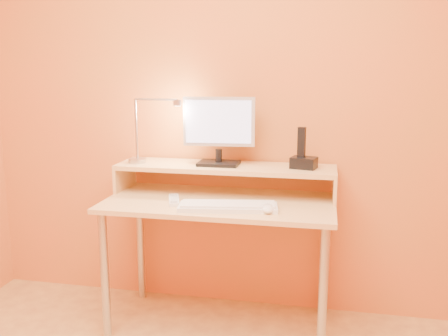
% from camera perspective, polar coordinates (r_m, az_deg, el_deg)
% --- Properties ---
extents(wall_back, '(3.00, 0.04, 2.50)m').
position_cam_1_polar(wall_back, '(2.80, 0.85, 8.43)').
color(wall_back, orange).
rests_on(wall_back, floor).
extents(desk_leg_fl, '(0.04, 0.04, 0.69)m').
position_cam_1_polar(desk_leg_fl, '(2.65, -13.70, -12.25)').
color(desk_leg_fl, '#B6B6BC').
rests_on(desk_leg_fl, floor).
extents(desk_leg_fr, '(0.04, 0.04, 0.69)m').
position_cam_1_polar(desk_leg_fr, '(2.42, 11.43, -14.51)').
color(desk_leg_fr, '#B6B6BC').
rests_on(desk_leg_fr, floor).
extents(desk_leg_bl, '(0.04, 0.04, 0.69)m').
position_cam_1_polar(desk_leg_bl, '(3.07, -9.70, -8.70)').
color(desk_leg_bl, '#B6B6BC').
rests_on(desk_leg_bl, floor).
extents(desk_leg_br, '(0.04, 0.04, 0.69)m').
position_cam_1_polar(desk_leg_br, '(2.88, 11.52, -10.19)').
color(desk_leg_br, '#B6B6BC').
rests_on(desk_leg_br, floor).
extents(desk_lower, '(1.20, 0.60, 0.02)m').
position_cam_1_polar(desk_lower, '(2.58, -0.53, -4.06)').
color(desk_lower, '#E9B983').
rests_on(desk_lower, floor).
extents(shelf_riser_left, '(0.02, 0.30, 0.14)m').
position_cam_1_polar(shelf_riser_left, '(2.88, -11.47, -1.02)').
color(shelf_riser_left, '#E9B983').
rests_on(shelf_riser_left, desk_lower).
extents(shelf_riser_right, '(0.02, 0.30, 0.14)m').
position_cam_1_polar(shelf_riser_right, '(2.65, 12.77, -2.13)').
color(shelf_riser_right, '#E9B983').
rests_on(shelf_riser_right, desk_lower).
extents(desk_shelf, '(1.20, 0.30, 0.02)m').
position_cam_1_polar(desk_shelf, '(2.69, 0.14, 0.07)').
color(desk_shelf, '#E9B983').
rests_on(desk_shelf, desk_lower).
extents(monitor_foot, '(0.22, 0.16, 0.02)m').
position_cam_1_polar(monitor_foot, '(2.69, -0.61, 0.55)').
color(monitor_foot, black).
rests_on(monitor_foot, desk_shelf).
extents(monitor_neck, '(0.04, 0.04, 0.07)m').
position_cam_1_polar(monitor_neck, '(2.68, -0.62, 1.47)').
color(monitor_neck, black).
rests_on(monitor_neck, monitor_foot).
extents(monitor_panel, '(0.39, 0.07, 0.27)m').
position_cam_1_polar(monitor_panel, '(2.67, -0.58, 5.43)').
color(monitor_panel, '#B4B4BB').
rests_on(monitor_panel, monitor_neck).
extents(monitor_back, '(0.35, 0.04, 0.23)m').
position_cam_1_polar(monitor_back, '(2.69, -0.47, 5.48)').
color(monitor_back, black).
rests_on(monitor_back, monitor_panel).
extents(monitor_screen, '(0.35, 0.04, 0.23)m').
position_cam_1_polar(monitor_screen, '(2.65, -0.66, 5.39)').
color(monitor_screen, '#B9BBEB').
rests_on(monitor_screen, monitor_panel).
extents(lamp_base, '(0.10, 0.10, 0.02)m').
position_cam_1_polar(lamp_base, '(2.79, -10.05, 0.86)').
color(lamp_base, '#B6B6BC').
rests_on(lamp_base, desk_shelf).
extents(lamp_post, '(0.01, 0.01, 0.33)m').
position_cam_1_polar(lamp_post, '(2.77, -10.18, 4.48)').
color(lamp_post, '#B6B6BC').
rests_on(lamp_post, lamp_base).
extents(lamp_arm, '(0.24, 0.01, 0.01)m').
position_cam_1_polar(lamp_arm, '(2.71, -7.92, 7.91)').
color(lamp_arm, '#B6B6BC').
rests_on(lamp_arm, lamp_post).
extents(lamp_head, '(0.04, 0.04, 0.03)m').
position_cam_1_polar(lamp_head, '(2.67, -5.47, 7.60)').
color(lamp_head, '#B6B6BC').
rests_on(lamp_head, lamp_arm).
extents(lamp_bulb, '(0.03, 0.03, 0.00)m').
position_cam_1_polar(lamp_bulb, '(2.68, -5.46, 7.25)').
color(lamp_bulb, '#FFEAC6').
rests_on(lamp_bulb, lamp_head).
extents(phone_dock, '(0.15, 0.13, 0.06)m').
position_cam_1_polar(phone_dock, '(2.63, 9.28, 0.61)').
color(phone_dock, black).
rests_on(phone_dock, desk_shelf).
extents(phone_handset, '(0.04, 0.03, 0.16)m').
position_cam_1_polar(phone_handset, '(2.61, 9.03, 3.00)').
color(phone_handset, black).
rests_on(phone_handset, phone_dock).
extents(phone_led, '(0.01, 0.00, 0.04)m').
position_cam_1_polar(phone_led, '(2.58, 10.23, 0.36)').
color(phone_led, blue).
rests_on(phone_led, phone_dock).
extents(keyboard, '(0.50, 0.23, 0.02)m').
position_cam_1_polar(keyboard, '(2.41, 0.47, -4.58)').
color(keyboard, silver).
rests_on(keyboard, desk_lower).
extents(mouse, '(0.08, 0.12, 0.04)m').
position_cam_1_polar(mouse, '(2.37, 5.12, -4.72)').
color(mouse, silver).
rests_on(mouse, desk_lower).
extents(remote_control, '(0.11, 0.20, 0.02)m').
position_cam_1_polar(remote_control, '(2.56, -5.85, -3.75)').
color(remote_control, silver).
rests_on(remote_control, desk_lower).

